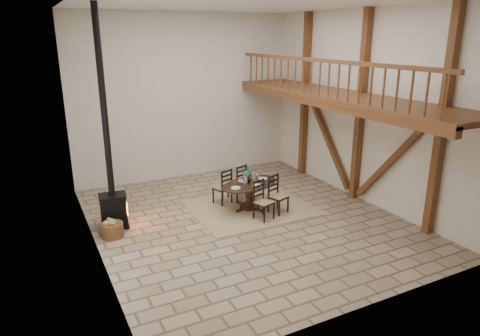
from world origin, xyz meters
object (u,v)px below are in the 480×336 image
dining_table (250,194)px  log_basket (112,229)px  log_stack (108,221)px  wood_stove (111,182)px

dining_table → log_basket: (-3.52, -0.06, -0.23)m
dining_table → log_stack: size_ratio=4.69×
log_stack → log_basket: bearing=-90.1°
log_stack → dining_table: bearing=-8.3°
dining_table → log_stack: 3.57m
wood_stove → log_stack: size_ratio=11.33×
wood_stove → log_stack: bearing=157.6°
dining_table → wood_stove: wood_stove is taller
log_basket → log_stack: log_basket is taller
dining_table → log_stack: dining_table is taller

